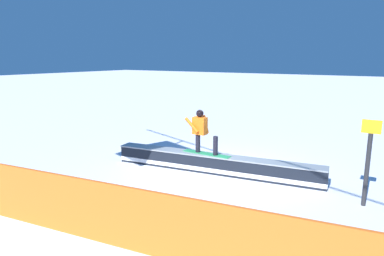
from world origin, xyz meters
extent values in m
plane|color=white|center=(0.00, 0.00, 0.00)|extent=(120.00, 120.00, 0.00)
cube|color=black|center=(0.00, 0.00, 0.25)|extent=(6.26, 1.34, 0.50)
cube|color=white|center=(0.00, 0.00, 0.13)|extent=(6.28, 1.35, 0.12)
cube|color=gray|center=(0.00, 0.00, 0.52)|extent=(6.27, 1.40, 0.04)
cube|color=#2A9156|center=(0.24, 0.04, 0.55)|extent=(1.52, 0.27, 0.01)
cylinder|color=black|center=(0.54, 0.03, 0.83)|extent=(0.14, 0.14, 0.55)
cylinder|color=black|center=(-0.06, 0.04, 0.83)|extent=(0.14, 0.14, 0.55)
cube|color=orange|center=(0.48, 0.03, 1.37)|extent=(0.40, 0.24, 0.51)
sphere|color=black|center=(0.48, 0.03, 1.73)|extent=(0.22, 0.22, 0.22)
cylinder|color=orange|center=(0.66, 0.20, 1.39)|extent=(0.47, 0.09, 0.44)
cylinder|color=orange|center=(0.37, -0.13, 1.39)|extent=(0.22, 0.09, 0.56)
cube|color=orange|center=(0.00, 4.54, 0.59)|extent=(9.23, 1.42, 1.17)
cylinder|color=#262628|center=(-4.01, 0.16, 0.85)|extent=(0.10, 0.10, 1.70)
cube|color=yellow|center=(-4.01, 0.16, 1.85)|extent=(0.40, 0.04, 0.30)
camera|label=1|loc=(-4.66, 8.50, 3.35)|focal=32.15mm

